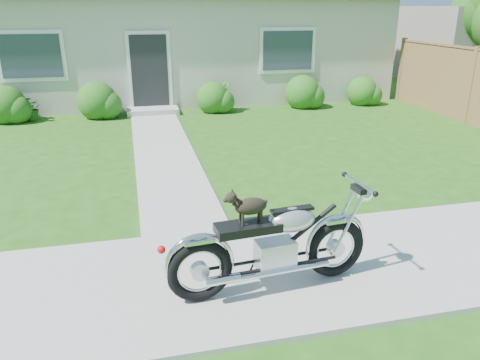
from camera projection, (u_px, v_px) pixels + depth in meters
name	position (u px, v px, depth m)	size (l,w,h in m)	color
ground	(328.00, 263.00, 5.47)	(80.00, 80.00, 0.00)	#235114
sidewalk	(328.00, 262.00, 5.46)	(24.00, 2.20, 0.04)	#9E9B93
walkway	(164.00, 150.00, 9.69)	(1.20, 8.00, 0.03)	#9E9B93
house	(188.00, 27.00, 15.64)	(12.60, 7.03, 4.50)	beige
fence	(472.00, 86.00, 11.74)	(0.12, 6.62, 1.90)	olive
shrub_row	(192.00, 98.00, 12.98)	(10.90, 1.04, 1.04)	#276019
potted_plant_left	(32.00, 108.00, 12.15)	(0.59, 0.51, 0.66)	#245516
potted_plant_right	(224.00, 96.00, 13.22)	(0.47, 0.47, 0.85)	#336D1E
motorcycle_with_dog	(275.00, 244.00, 4.78)	(2.22, 0.60, 1.13)	black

